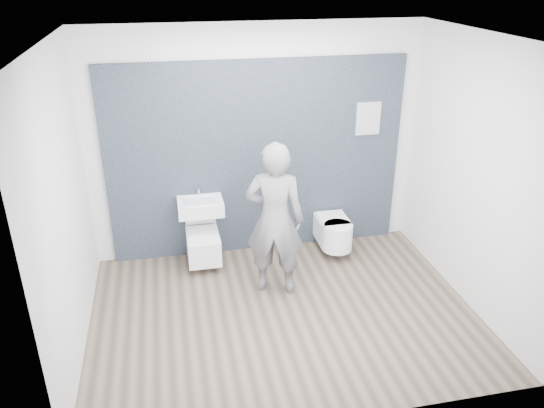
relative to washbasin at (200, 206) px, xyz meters
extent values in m
plane|color=brown|center=(0.73, -1.24, -0.75)|extent=(4.00, 4.00, 0.00)
plane|color=silver|center=(0.73, 0.26, 0.65)|extent=(4.00, 0.00, 4.00)
plane|color=silver|center=(0.73, -2.74, 0.65)|extent=(4.00, 0.00, 4.00)
plane|color=silver|center=(-1.27, -1.24, 0.65)|extent=(0.00, 3.00, 3.00)
plane|color=silver|center=(2.73, -1.24, 0.65)|extent=(0.00, 3.00, 3.00)
plane|color=white|center=(0.73, -1.24, 2.05)|extent=(4.00, 4.00, 0.00)
cube|color=black|center=(0.73, 0.23, -0.75)|extent=(3.60, 0.06, 2.40)
cube|color=white|center=(0.00, 0.00, -0.01)|extent=(0.53, 0.40, 0.16)
cube|color=silver|center=(0.00, -0.02, 0.07)|extent=(0.37, 0.27, 0.03)
cylinder|color=silver|center=(0.00, 0.14, 0.14)|extent=(0.02, 0.02, 0.13)
cylinder|color=silver|center=(0.00, 0.09, 0.20)|extent=(0.02, 0.09, 0.02)
cylinder|color=silver|center=(0.00, 0.18, -0.14)|extent=(0.04, 0.04, 0.11)
cube|color=white|center=(0.00, -0.08, -0.49)|extent=(0.39, 0.56, 0.33)
cylinder|color=silver|center=(0.00, -0.12, -0.34)|extent=(0.27, 0.27, 0.03)
cube|color=white|center=(0.00, -0.12, -0.31)|extent=(0.37, 0.45, 0.02)
cube|color=white|center=(0.00, 0.12, -0.10)|extent=(0.37, 0.07, 0.41)
cube|color=silver|center=(0.00, 0.17, -0.61)|extent=(0.10, 0.06, 0.08)
cube|color=white|center=(1.64, -0.02, -0.47)|extent=(0.38, 0.44, 0.31)
cylinder|color=white|center=(1.64, -0.24, -0.47)|extent=(0.38, 0.38, 0.31)
cube|color=white|center=(1.64, -0.05, -0.30)|extent=(0.35, 0.42, 0.03)
cylinder|color=white|center=(1.64, -0.26, -0.30)|extent=(0.35, 0.35, 0.03)
cube|color=silver|center=(1.64, 0.17, -0.59)|extent=(0.10, 0.06, 0.08)
cube|color=white|center=(2.10, 0.18, -0.75)|extent=(0.30, 0.03, 0.40)
imported|color=slate|center=(0.74, -0.77, 0.12)|extent=(0.73, 0.59, 1.75)
camera|label=1|loc=(-0.33, -5.74, 2.65)|focal=35.00mm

